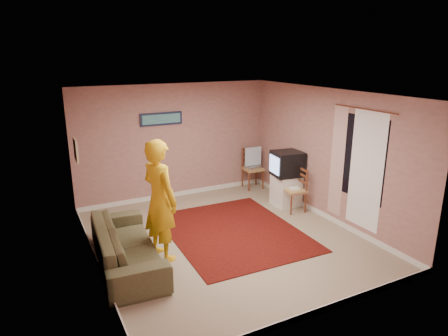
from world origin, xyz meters
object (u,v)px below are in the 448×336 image
crt_tv (287,164)px  person (160,200)px  sofa (127,245)px  chair_b (295,185)px  tv_cabinet (286,190)px  chair_a (253,164)px

crt_tv → person: size_ratio=0.34×
sofa → person: 0.88m
chair_b → tv_cabinet: bearing=179.7°
crt_tv → chair_b: (-0.04, -0.36, -0.38)m
tv_cabinet → chair_b: size_ratio=1.35×
person → sofa: bearing=70.1°
chair_a → crt_tv: bearing=-84.8°
crt_tv → tv_cabinet: bearing=0.0°
sofa → person: (0.57, -0.02, 0.66)m
tv_cabinet → person: (-3.18, -0.99, 0.65)m
crt_tv → sofa: crt_tv is taller
tv_cabinet → crt_tv: (-0.01, 0.00, 0.61)m
crt_tv → sofa: size_ratio=0.30×
crt_tv → chair_b: crt_tv is taller
crt_tv → chair_b: bearing=-87.9°
chair_a → chair_b: 1.69m
tv_cabinet → sofa: tv_cabinet is taller
tv_cabinet → chair_a: chair_a is taller
sofa → crt_tv: bearing=-71.3°
crt_tv → chair_a: 1.37m
crt_tv → chair_a: bearing=99.8°
chair_a → sofa: chair_a is taller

